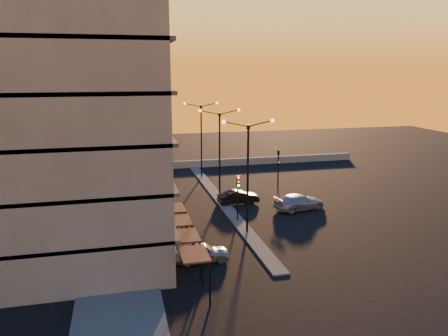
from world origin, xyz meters
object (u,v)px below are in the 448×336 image
Objects in this scene: streetlamp_mid at (220,147)px; car_hatchback at (201,252)px; car_wagon at (299,202)px; car_sedan at (238,197)px; traffic_light_main at (238,191)px.

streetlamp_mid is 16.02m from car_hatchback.
car_sedan is at bearing 46.82° from car_wagon.
car_sedan is at bearing -24.88° from car_hatchback.
car_wagon reaches higher than car_sedan.
traffic_light_main is 1.07× the size of car_hatchback.
traffic_light_main is at bearing -90.00° from streetlamp_mid.
streetlamp_mid reaches higher than car_hatchback.
traffic_light_main is 1.02× the size of car_sedan.
car_wagon is at bearing -125.44° from car_sedan.
car_wagon is (11.52, 9.40, 0.08)m from car_hatchback.
car_sedan reaches higher than car_hatchback.
car_sedan is at bearing 74.14° from traffic_light_main.
streetlamp_mid is at bearing 41.47° from car_wagon.
streetlamp_mid reaches higher than traffic_light_main.
traffic_light_main reaches higher than car_hatchback.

